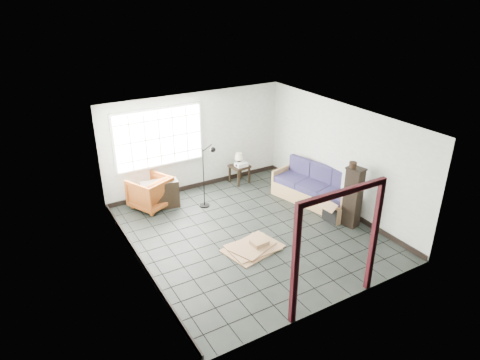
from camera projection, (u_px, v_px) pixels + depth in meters
ground at (250, 232)px, 9.56m from camera, size 5.50×5.50×0.00m
room_shell at (250, 162)px, 8.88m from camera, size 5.02×5.52×2.61m
window_panel at (159, 138)px, 10.56m from camera, size 2.32×0.08×1.52m
doorway_trim at (339, 235)px, 6.87m from camera, size 1.80×0.08×2.20m
futon_sofa at (316, 189)px, 10.78m from camera, size 1.32×2.30×0.96m
armchair at (150, 191)px, 10.48m from camera, size 1.12×1.09×0.88m
side_table at (239, 168)px, 11.78m from camera, size 0.54×0.54×0.52m
table_lamp at (239, 157)px, 11.64m from camera, size 0.28×0.28×0.36m
projector at (241, 164)px, 11.66m from camera, size 0.33×0.26×0.11m
floor_lamp at (208, 174)px, 10.37m from camera, size 0.46×0.28×1.61m
console_shelf at (160, 195)px, 10.49m from camera, size 0.94×0.48×0.70m
tall_shelf at (353, 197)px, 9.55m from camera, size 0.37×0.44×1.42m
pot at (353, 165)px, 9.26m from camera, size 0.21×0.21×0.13m
open_box at (338, 211)px, 10.05m from camera, size 0.96×0.52×0.53m
cardboard_pile at (254, 247)px, 8.95m from camera, size 1.31×1.05×0.17m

